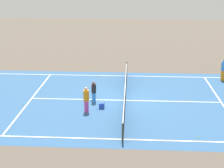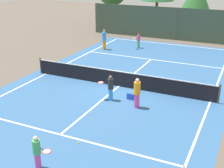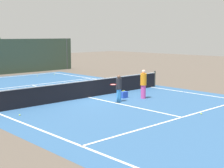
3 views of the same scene
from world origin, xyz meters
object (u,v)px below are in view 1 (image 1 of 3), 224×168
Objects in this scene: player_1 at (94,91)px; tennis_ball_3 at (23,104)px; player_2 at (223,69)px; tennis_ball_0 at (110,77)px; player_3 at (86,99)px; tennis_ball_5 at (198,137)px; ball_crate at (102,105)px.

tennis_ball_3 is at bearing -81.46° from player_1.
player_1 is at bearing -61.89° from player_2.
tennis_ball_0 and tennis_ball_3 have the same top height.
player_3 is (6.86, -10.00, -0.07)m from player_2.
tennis_ball_0 and tennis_ball_5 have the same top height.
ball_crate is 6.45× the size of tennis_ball_0.
tennis_ball_0 is (-0.19, -8.97, -0.87)m from player_2.
player_1 is 5.48m from tennis_ball_0.
player_3 is 1.29m from ball_crate.
tennis_ball_3 is at bearing -110.86° from tennis_ball_5.
tennis_ball_5 is (9.91, -3.75, -0.87)m from player_2.
player_1 reaches higher than tennis_ball_0.
player_1 is 1.69m from player_3.
tennis_ball_5 is (4.03, 10.58, 0.00)m from tennis_ball_3.
player_2 is 26.83× the size of tennis_ball_0.
player_3 is at bearing 77.31° from tennis_ball_3.
tennis_ball_5 is (10.10, 5.21, 0.00)m from tennis_ball_0.
tennis_ball_3 is at bearing -102.69° from player_3.
player_2 is 26.83× the size of tennis_ball_3.
ball_crate is (6.19, -9.11, -0.72)m from player_2.
tennis_ball_0 is (-5.38, 0.76, -0.71)m from player_1.
player_2 reaches higher than tennis_ball_0.
player_1 is at bearing -128.33° from tennis_ball_5.
player_1 reaches higher than tennis_ball_3.
player_3 reaches higher than tennis_ball_0.
player_2 reaches higher than player_3.
tennis_ball_5 is (4.72, 5.97, -0.71)m from player_1.
ball_crate is 6.37m from tennis_ball_0.
player_1 reaches higher than tennis_ball_5.
player_1 is 4.71m from tennis_ball_3.
ball_crate is (-0.67, 0.89, -0.65)m from player_3.
tennis_ball_3 is (-0.98, -4.33, -0.80)m from player_3.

